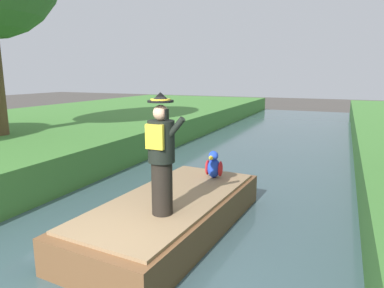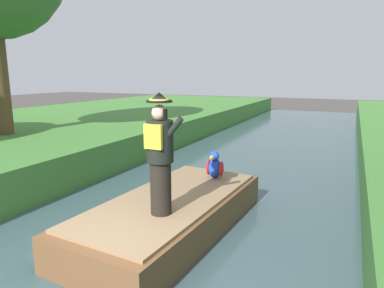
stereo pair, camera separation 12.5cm
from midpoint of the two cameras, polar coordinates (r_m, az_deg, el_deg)
boat at (r=6.17m, az=-2.87°, el=-11.49°), size 2.06×4.31×0.61m
person_pirate at (r=5.11m, az=-4.61°, el=-1.82°), size 0.61×0.42×1.85m
parrot_plush at (r=7.08m, az=4.32°, el=-3.71°), size 0.36×0.35×0.57m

